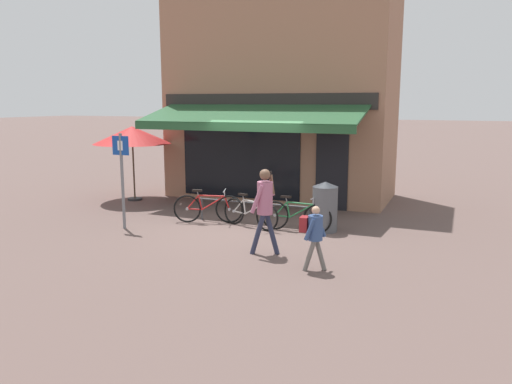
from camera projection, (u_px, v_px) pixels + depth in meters
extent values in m
plane|color=brown|center=(237.00, 228.00, 11.87)|extent=(160.00, 160.00, 0.00)
cube|color=#9E7056|center=(281.00, 98.00, 15.52)|extent=(6.78, 3.00, 6.18)
cube|color=black|center=(240.00, 161.00, 14.75)|extent=(3.73, 0.04, 2.20)
cube|color=black|center=(332.00, 172.00, 13.73)|extent=(0.90, 0.04, 2.10)
cube|color=#282623|center=(263.00, 101.00, 14.15)|extent=(6.44, 0.06, 0.44)
cube|color=#23512D|center=(251.00, 114.00, 13.37)|extent=(6.10, 1.90, 0.50)
cube|color=#23512D|center=(236.00, 127.00, 12.57)|extent=(6.10, 0.03, 0.20)
cylinder|color=#47494F|center=(253.00, 203.00, 12.08)|extent=(2.91, 0.04, 0.04)
cylinder|color=#47494F|center=(202.00, 209.00, 12.66)|extent=(0.04, 0.04, 0.55)
cylinder|color=#47494F|center=(308.00, 219.00, 11.60)|extent=(0.04, 0.04, 0.55)
torus|color=black|center=(229.00, 209.00, 12.32)|extent=(0.67, 0.28, 0.69)
cylinder|color=#9E9EA3|center=(229.00, 209.00, 12.32)|extent=(0.09, 0.08, 0.07)
torus|color=black|center=(187.00, 209.00, 12.37)|extent=(0.67, 0.28, 0.69)
cylinder|color=#9E9EA3|center=(187.00, 209.00, 12.37)|extent=(0.09, 0.08, 0.07)
cylinder|color=#B21E1E|center=(213.00, 203.00, 12.31)|extent=(0.56, 0.23, 0.37)
cylinder|color=#B21E1E|center=(212.00, 196.00, 12.28)|extent=(0.62, 0.25, 0.05)
cylinder|color=#B21E1E|center=(200.00, 203.00, 12.33)|extent=(0.12, 0.07, 0.37)
cylinder|color=#B21E1E|center=(195.00, 209.00, 12.36)|extent=(0.36, 0.16, 0.05)
cylinder|color=#B21E1E|center=(193.00, 202.00, 12.33)|extent=(0.31, 0.14, 0.36)
cylinder|color=#B21E1E|center=(227.00, 203.00, 12.29)|extent=(0.15, 0.08, 0.34)
cylinder|color=#9E9EA3|center=(198.00, 193.00, 12.29)|extent=(0.06, 0.04, 0.11)
cube|color=black|center=(197.00, 191.00, 12.28)|extent=(0.26, 0.18, 0.05)
cylinder|color=#9E9EA3|center=(225.00, 193.00, 12.26)|extent=(0.03, 0.03, 0.14)
cylinder|color=#9E9EA3|center=(224.00, 191.00, 12.25)|extent=(0.20, 0.50, 0.03)
torus|color=black|center=(267.00, 217.00, 11.56)|extent=(0.65, 0.29, 0.65)
cylinder|color=#9E9EA3|center=(267.00, 217.00, 11.56)|extent=(0.09, 0.08, 0.08)
torus|color=black|center=(234.00, 211.00, 12.22)|extent=(0.65, 0.29, 0.65)
cylinder|color=#9E9EA3|center=(234.00, 211.00, 12.22)|extent=(0.09, 0.08, 0.08)
cylinder|color=#BCB7B2|center=(254.00, 209.00, 11.80)|extent=(0.57, 0.18, 0.35)
cylinder|color=#BCB7B2|center=(254.00, 202.00, 11.80)|extent=(0.62, 0.22, 0.05)
cylinder|color=#BCB7B2|center=(244.00, 207.00, 12.00)|extent=(0.11, 0.10, 0.34)
cylinder|color=#BCB7B2|center=(240.00, 212.00, 12.10)|extent=(0.36, 0.14, 0.05)
cylinder|color=#BCB7B2|center=(239.00, 205.00, 12.11)|extent=(0.31, 0.10, 0.34)
cylinder|color=#BCB7B2|center=(266.00, 210.00, 11.58)|extent=(0.15, 0.11, 0.31)
cylinder|color=#9E9EA3|center=(243.00, 198.00, 12.01)|extent=(0.06, 0.05, 0.11)
cube|color=black|center=(243.00, 195.00, 12.01)|extent=(0.26, 0.17, 0.06)
cylinder|color=#9E9EA3|center=(264.00, 201.00, 11.60)|extent=(0.04, 0.04, 0.14)
cylinder|color=#9E9EA3|center=(264.00, 198.00, 11.59)|extent=(0.18, 0.50, 0.07)
torus|color=black|center=(317.00, 219.00, 11.36)|extent=(0.68, 0.14, 0.68)
cylinder|color=#9E9EA3|center=(317.00, 219.00, 11.36)|extent=(0.07, 0.07, 0.08)
torus|color=black|center=(275.00, 215.00, 11.71)|extent=(0.68, 0.14, 0.68)
cylinder|color=#9E9EA3|center=(275.00, 215.00, 11.71)|extent=(0.07, 0.07, 0.08)
cylinder|color=#23703D|center=(301.00, 211.00, 11.48)|extent=(0.57, 0.09, 0.36)
cylinder|color=#23703D|center=(300.00, 203.00, 11.48)|extent=(0.63, 0.05, 0.05)
cylinder|color=#23703D|center=(288.00, 210.00, 11.59)|extent=(0.12, 0.08, 0.36)
cylinder|color=#23703D|center=(282.00, 216.00, 11.65)|extent=(0.36, 0.04, 0.05)
cylinder|color=#23703D|center=(281.00, 209.00, 11.65)|extent=(0.31, 0.08, 0.35)
cylinder|color=#23703D|center=(315.00, 212.00, 11.36)|extent=(0.15, 0.07, 0.33)
cylinder|color=#9E9EA3|center=(287.00, 200.00, 11.59)|extent=(0.06, 0.04, 0.11)
cube|color=black|center=(286.00, 197.00, 11.59)|extent=(0.24, 0.11, 0.06)
cylinder|color=#9E9EA3|center=(313.00, 202.00, 11.37)|extent=(0.03, 0.04, 0.14)
cylinder|color=#9E9EA3|center=(314.00, 199.00, 11.36)|extent=(0.04, 0.52, 0.08)
cylinder|color=#282D47|center=(272.00, 234.00, 9.81)|extent=(0.33, 0.10, 0.83)
cylinder|color=#282D47|center=(258.00, 234.00, 9.75)|extent=(0.33, 0.10, 0.83)
cylinder|color=#B26684|center=(265.00, 198.00, 9.65)|extent=(0.30, 0.30, 0.64)
sphere|color=brown|center=(265.00, 175.00, 9.57)|extent=(0.21, 0.21, 0.21)
cylinder|color=#B26684|center=(257.00, 199.00, 9.53)|extent=(0.28, 0.14, 0.56)
cylinder|color=#B26684|center=(270.00, 189.00, 9.77)|extent=(0.19, 0.17, 0.27)
cylinder|color=brown|center=(272.00, 185.00, 9.74)|extent=(0.12, 0.17, 0.42)
cube|color=black|center=(271.00, 175.00, 9.67)|extent=(0.02, 0.07, 0.14)
cylinder|color=slate|center=(320.00, 255.00, 8.87)|extent=(0.25, 0.09, 0.58)
cylinder|color=slate|center=(309.00, 256.00, 8.80)|extent=(0.25, 0.09, 0.58)
cylinder|color=#334C7F|center=(315.00, 228.00, 8.75)|extent=(0.27, 0.27, 0.44)
sphere|color=tan|center=(316.00, 210.00, 8.69)|extent=(0.15, 0.15, 0.15)
cylinder|color=#334C7F|center=(310.00, 230.00, 8.63)|extent=(0.21, 0.13, 0.39)
cylinder|color=#334C7F|center=(321.00, 226.00, 8.86)|extent=(0.21, 0.13, 0.39)
cube|color=maroon|center=(304.00, 224.00, 8.80)|extent=(0.15, 0.23, 0.26)
cylinder|color=#515459|center=(325.00, 209.00, 11.51)|extent=(0.58, 0.58, 1.05)
cone|color=#33353A|center=(325.00, 184.00, 11.41)|extent=(0.59, 0.59, 0.12)
cylinder|color=slate|center=(122.00, 182.00, 11.64)|extent=(0.07, 0.07, 2.25)
cube|color=#14429E|center=(120.00, 146.00, 11.48)|extent=(0.44, 0.02, 0.44)
cube|color=white|center=(120.00, 146.00, 11.47)|extent=(0.14, 0.01, 0.22)
cylinder|color=#4C3D2D|center=(133.00, 164.00, 15.11)|extent=(0.05, 0.05, 2.20)
cone|color=red|center=(132.00, 135.00, 14.95)|extent=(2.32, 2.32, 0.52)
cylinder|color=#262628|center=(135.00, 199.00, 15.30)|extent=(0.44, 0.44, 0.06)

